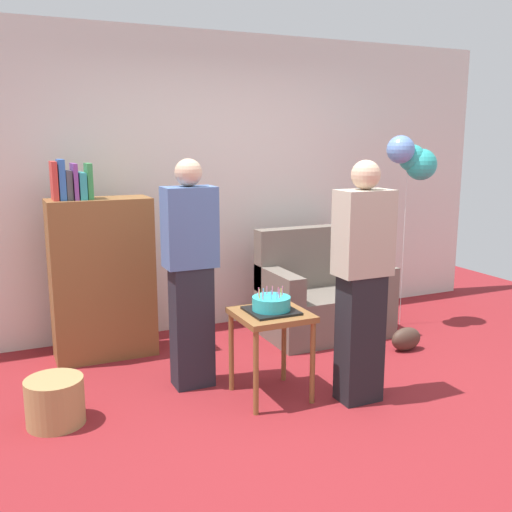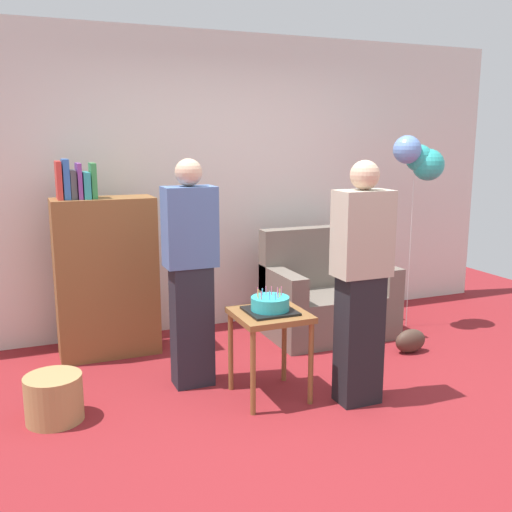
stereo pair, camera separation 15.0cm
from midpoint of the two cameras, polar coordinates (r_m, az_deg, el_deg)
name	(u,v)px [view 2 (the right image)]	position (r m, az deg, el deg)	size (l,w,h in m)	color
ground_plane	(318,410)	(4.02, 7.17, -14.72)	(8.00, 8.00, 0.00)	maroon
wall_back	(216,183)	(5.49, -3.10, 7.09)	(6.00, 0.10, 2.70)	silver
couch	(327,298)	(5.37, 7.70, -4.04)	(1.10, 0.70, 0.96)	#6B6056
bookshelf	(105,274)	(4.88, -13.63, -1.75)	(0.80, 0.36, 1.61)	brown
side_table	(270,325)	(4.00, 2.45, -6.78)	(0.48, 0.48, 0.61)	brown
birthday_cake	(270,305)	(3.96, 2.47, -4.80)	(0.32, 0.32, 0.17)	black
person_blowing_candles	(191,273)	(4.14, -5.35, -1.64)	(0.36, 0.22, 1.63)	#23232D
person_holding_cake	(361,283)	(3.91, 11.28, -2.58)	(0.36, 0.22, 1.63)	black
wicker_basket	(54,398)	(3.99, -18.07, -13.05)	(0.36, 0.36, 0.30)	#A88451
handbag	(410,341)	(5.12, 15.65, -7.98)	(0.28, 0.14, 0.20)	#473328
balloon_bunch	(420,159)	(5.52, 16.44, 9.09)	(0.50, 0.30, 1.79)	silver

